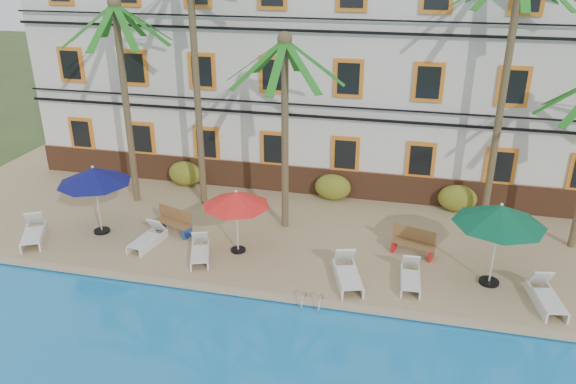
% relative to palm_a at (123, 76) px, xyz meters
% --- Properties ---
extents(ground, '(100.00, 100.00, 0.00)m').
position_rel_palm_a_xyz_m(ground, '(6.80, -4.66, -5.40)').
color(ground, '#384C23').
rests_on(ground, ground).
extents(pool_deck, '(30.00, 12.00, 0.25)m').
position_rel_palm_a_xyz_m(pool_deck, '(6.80, 0.34, -5.27)').
color(pool_deck, tan).
rests_on(pool_deck, ground).
extents(pool_coping, '(30.00, 0.35, 0.06)m').
position_rel_palm_a_xyz_m(pool_coping, '(6.80, -5.56, -5.12)').
color(pool_coping, tan).
rests_on(pool_coping, pool_deck).
extents(hotel_building, '(25.40, 6.44, 10.22)m').
position_rel_palm_a_xyz_m(hotel_building, '(6.80, 5.32, -0.02)').
color(hotel_building, silver).
rests_on(hotel_building, pool_deck).
extents(palm_a, '(4.09, 4.09, 8.05)m').
position_rel_palm_a_xyz_m(palm_a, '(0.00, 0.00, 0.00)').
color(palm_a, brown).
rests_on(palm_a, pool_deck).
extents(palm_b, '(4.09, 4.09, 9.78)m').
position_rel_palm_a_xyz_m(palm_b, '(2.81, 0.39, 0.98)').
color(palm_b, brown).
rests_on(palm_b, pool_deck).
extents(palm_c, '(4.09, 4.09, 7.12)m').
position_rel_palm_a_xyz_m(palm_c, '(6.54, -0.87, -0.54)').
color(palm_c, brown).
rests_on(palm_c, pool_deck).
extents(palm_d, '(4.09, 4.09, 9.56)m').
position_rel_palm_a_xyz_m(palm_d, '(13.80, 0.99, 0.86)').
color(palm_d, brown).
rests_on(palm_d, pool_deck).
extents(shrub_left, '(1.50, 0.90, 1.10)m').
position_rel_palm_a_xyz_m(shrub_left, '(1.36, 1.94, -4.60)').
color(shrub_left, '#2C5D1A').
rests_on(shrub_left, pool_deck).
extents(shrub_mid, '(1.50, 0.90, 1.10)m').
position_rel_palm_a_xyz_m(shrub_mid, '(7.88, 1.94, -4.60)').
color(shrub_mid, '#2C5D1A').
rests_on(shrub_mid, pool_deck).
extents(shrub_right, '(1.50, 0.90, 1.10)m').
position_rel_palm_a_xyz_m(shrub_right, '(12.85, 1.94, -4.60)').
color(shrub_right, '#2C5D1A').
rests_on(shrub_right, pool_deck).
extents(umbrella_blue, '(2.61, 2.61, 2.61)m').
position_rel_palm_a_xyz_m(umbrella_blue, '(0.07, -2.92, -2.92)').
color(umbrella_blue, black).
rests_on(umbrella_blue, pool_deck).
extents(umbrella_red, '(2.30, 2.30, 2.30)m').
position_rel_palm_a_xyz_m(umbrella_red, '(5.41, -3.11, -3.19)').
color(umbrella_red, black).
rests_on(umbrella_red, pool_deck).
extents(umbrella_green, '(2.76, 2.76, 2.75)m').
position_rel_palm_a_xyz_m(umbrella_green, '(13.66, -3.24, -2.79)').
color(umbrella_green, black).
rests_on(umbrella_green, pool_deck).
extents(lounger_a, '(1.49, 1.99, 0.89)m').
position_rel_palm_a_xyz_m(lounger_a, '(-1.95, -4.02, -4.86)').
color(lounger_a, silver).
rests_on(lounger_a, pool_deck).
extents(lounger_b, '(0.86, 1.77, 0.80)m').
position_rel_palm_a_xyz_m(lounger_b, '(2.18, -3.41, -4.89)').
color(lounger_b, silver).
rests_on(lounger_b, pool_deck).
extents(lounger_c, '(1.13, 1.77, 0.79)m').
position_rel_palm_a_xyz_m(lounger_c, '(4.30, -3.85, -4.89)').
color(lounger_c, silver).
rests_on(lounger_c, pool_deck).
extents(lounger_d, '(1.25, 2.06, 0.92)m').
position_rel_palm_a_xyz_m(lounger_d, '(9.33, -4.18, -4.85)').
color(lounger_d, silver).
rests_on(lounger_d, pool_deck).
extents(lounger_e, '(0.67, 1.70, 0.79)m').
position_rel_palm_a_xyz_m(lounger_e, '(11.26, -3.86, -4.89)').
color(lounger_e, silver).
rests_on(lounger_e, pool_deck).
extents(lounger_f, '(0.95, 1.90, 0.86)m').
position_rel_palm_a_xyz_m(lounger_f, '(15.16, -4.07, -4.87)').
color(lounger_f, silver).
rests_on(lounger_f, pool_deck).
extents(bench_left, '(1.57, 0.93, 0.93)m').
position_rel_palm_a_xyz_m(bench_left, '(2.74, -2.33, -4.68)').
color(bench_left, olive).
rests_on(bench_left, pool_deck).
extents(bench_right, '(1.57, 0.89, 0.93)m').
position_rel_palm_a_xyz_m(bench_right, '(11.29, -1.93, -4.68)').
color(bench_right, olive).
rests_on(bench_right, pool_deck).
extents(pool_ladder, '(0.54, 0.74, 0.74)m').
position_rel_palm_a_xyz_m(pool_ladder, '(8.51, -5.66, -5.15)').
color(pool_ladder, silver).
rests_on(pool_ladder, ground).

